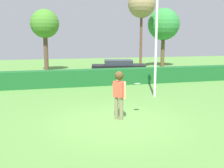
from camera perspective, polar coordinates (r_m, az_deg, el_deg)
name	(u,v)px	position (r m, az deg, el deg)	size (l,w,h in m)	color
ground_plane	(117,122)	(9.42, 1.02, -8.22)	(60.00, 60.00, 0.00)	#588C3F
person	(119,89)	(9.42, 1.56, -1.18)	(0.50, 0.82, 1.78)	#7D7455
frisbee	(137,83)	(9.90, 5.57, 0.12)	(0.23, 0.23, 0.06)	white
lamppost	(156,30)	(13.20, 9.67, 11.57)	(0.24, 0.24, 6.06)	silver
hedge_row	(85,78)	(16.45, -5.99, 1.38)	(28.86, 0.90, 1.02)	#1A5B27
parked_car_black	(118,67)	(20.99, 1.36, 3.77)	(4.46, 2.53, 1.25)	black
willow_tree	(45,24)	(24.25, -14.46, 12.47)	(2.50, 2.50, 5.47)	brown
birch_tree	(164,25)	(28.07, 11.18, 12.59)	(3.25, 3.25, 6.00)	brown
oak_tree	(142,5)	(25.86, 6.48, 16.83)	(2.58, 2.58, 7.42)	brown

